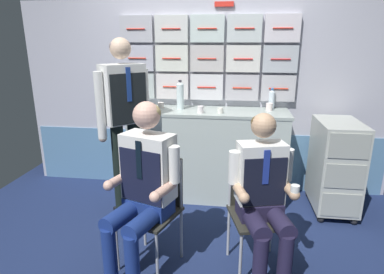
# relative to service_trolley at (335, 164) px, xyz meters

# --- Properties ---
(ground) EXTENTS (4.80, 4.80, 0.04)m
(ground) POSITION_rel_service_trolley_xyz_m (-1.39, -0.92, -0.53)
(ground) COLOR #1B274E
(galley_bulkhead) EXTENTS (4.20, 0.14, 2.15)m
(galley_bulkhead) POSITION_rel_service_trolley_xyz_m (-1.38, 0.45, 0.59)
(galley_bulkhead) COLOR #B3B3C2
(galley_bulkhead) RESTS_ON ground
(galley_counter) EXTENTS (1.71, 0.53, 1.00)m
(galley_counter) POSITION_rel_service_trolley_xyz_m (-1.31, 0.17, -0.01)
(galley_counter) COLOR #B3C1BA
(galley_counter) RESTS_ON ground
(service_trolley) EXTENTS (0.40, 0.65, 0.95)m
(service_trolley) POSITION_rel_service_trolley_xyz_m (0.00, 0.00, 0.00)
(service_trolley) COLOR black
(service_trolley) RESTS_ON ground
(folding_chair_left) EXTENTS (0.51, 0.51, 0.85)m
(folding_chair_left) POSITION_rel_service_trolley_xyz_m (-1.62, -1.00, 0.02)
(folding_chair_left) COLOR #A8AAAF
(folding_chair_left) RESTS_ON ground
(crew_member_left) EXTENTS (0.55, 0.70, 1.31)m
(crew_member_left) POSITION_rel_service_trolley_xyz_m (-1.67, -1.15, 0.22)
(crew_member_left) COLOR black
(crew_member_left) RESTS_ON ground
(folding_chair_right) EXTENTS (0.49, 0.49, 0.85)m
(folding_chair_right) POSITION_rel_service_trolley_xyz_m (-0.85, -0.94, 0.02)
(folding_chair_right) COLOR #A8AAAF
(folding_chair_right) RESTS_ON ground
(crew_member_right) EXTENTS (0.49, 0.64, 1.23)m
(crew_member_right) POSITION_rel_service_trolley_xyz_m (-0.80, -1.10, 0.17)
(crew_member_right) COLOR black
(crew_member_right) RESTS_ON ground
(crew_member_standing) EXTENTS (0.43, 0.43, 1.74)m
(crew_member_standing) POSITION_rel_service_trolley_xyz_m (-2.07, -0.32, 0.54)
(crew_member_standing) COLOR black
(crew_member_standing) RESTS_ON ground
(sparkling_bottle_green) EXTENTS (0.08, 0.08, 0.31)m
(sparkling_bottle_green) POSITION_rel_service_trolley_xyz_m (-1.62, 0.19, 0.64)
(sparkling_bottle_green) COLOR silver
(sparkling_bottle_green) RESTS_ON galley_counter
(water_bottle_blue_cap) EXTENTS (0.06, 0.06, 0.23)m
(water_bottle_blue_cap) POSITION_rel_service_trolley_xyz_m (-0.63, 0.34, 0.59)
(water_bottle_blue_cap) COLOR silver
(water_bottle_blue_cap) RESTS_ON galley_counter
(coffee_cup_spare) EXTENTS (0.07, 0.07, 0.08)m
(coffee_cup_spare) POSITION_rel_service_trolley_xyz_m (-0.67, 0.24, 0.53)
(coffee_cup_spare) COLOR white
(coffee_cup_spare) RESTS_ON galley_counter
(paper_cup_tan) EXTENTS (0.06, 0.06, 0.07)m
(paper_cup_tan) POSITION_rel_service_trolley_xyz_m (-1.38, 0.02, 0.53)
(paper_cup_tan) COLOR white
(paper_cup_tan) RESTS_ON galley_counter
(coffee_cup_white) EXTENTS (0.07, 0.07, 0.06)m
(coffee_cup_white) POSITION_rel_service_trolley_xyz_m (-1.84, 0.23, 0.52)
(coffee_cup_white) COLOR silver
(coffee_cup_white) RESTS_ON galley_counter
(espresso_cup_small) EXTENTS (0.06, 0.06, 0.06)m
(espresso_cup_small) POSITION_rel_service_trolley_xyz_m (-1.17, 0.04, 0.52)
(espresso_cup_small) COLOR silver
(espresso_cup_small) RESTS_ON galley_counter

